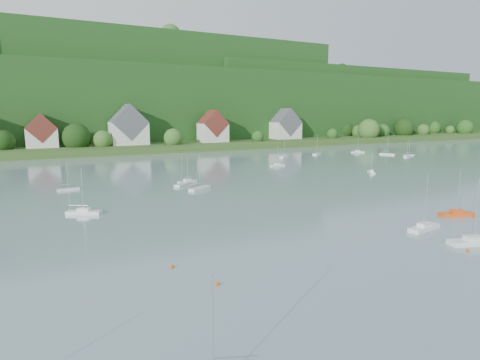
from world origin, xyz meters
name	(u,v)px	position (x,y,z in m)	size (l,w,h in m)	color
far_shore_strip	(113,146)	(0.00, 200.00, 1.50)	(600.00, 60.00, 3.00)	#2A4A1C
forested_ridge	(93,103)	(0.39, 268.57, 22.89)	(620.00, 181.22, 69.89)	#133B12
village_building_1	(41,133)	(-30.00, 189.00, 8.75)	(12.00, 9.36, 14.00)	silver
village_building_2	(129,128)	(5.00, 188.00, 10.27)	(16.00, 11.44, 18.00)	silver
village_building_3	(213,129)	(45.00, 186.00, 9.43)	(13.00, 10.40, 15.50)	silver
village_building_4	(286,127)	(90.00, 190.00, 9.59)	(15.00, 10.40, 16.50)	silver
near_sailboat_3	(424,227)	(18.03, 44.22, 0.44)	(6.33, 2.75, 8.27)	white
near_sailboat_4	(473,241)	(18.10, 36.78, 0.46)	(6.85, 3.85, 8.91)	white
near_sailboat_5	(457,213)	(29.99, 47.34, 0.43)	(6.01, 3.63, 7.85)	#E84E15
mooring_buoy_2	(467,251)	(14.94, 35.45, 0.00)	(0.38, 0.38, 0.38)	#FE4600
mooring_buoy_3	(172,268)	(-19.57, 47.10, 0.00)	(0.45, 0.45, 0.45)	#FE4600
mooring_buoy_5	(218,285)	(-16.85, 40.67, 0.00)	(0.39, 0.39, 0.39)	#FE4600
far_sailboat_cluster	(192,171)	(7.69, 114.55, 0.37)	(188.06, 66.94, 8.71)	white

